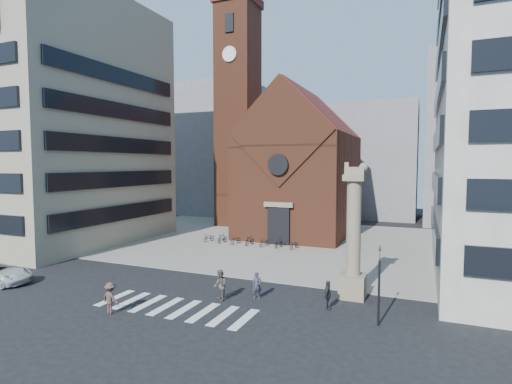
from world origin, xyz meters
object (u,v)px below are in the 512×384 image
Objects in this scene: pedestrian_1 at (220,285)px; pedestrian_2 at (328,295)px; scooter_0 at (209,238)px; lion_column at (354,244)px; pedestrian_0 at (257,285)px; traffic_light at (379,283)px.

pedestrian_1 reaches higher than pedestrian_2.
scooter_0 is (-16.57, 15.10, -0.36)m from pedestrian_2.
scooter_0 is at bearing 172.68° from pedestrian_1.
lion_column is 5.13× the size of scooter_0.
pedestrian_1 is at bearing -179.05° from pedestrian_0.
pedestrian_1 is at bearing 179.06° from traffic_light.
traffic_light is 25.57m from scooter_0.
scooter_0 is at bearing 144.86° from lion_column.
pedestrian_2 is (6.55, 1.11, -0.11)m from pedestrian_1.
pedestrian_0 is at bearing 83.69° from pedestrian_1.
pedestrian_1 reaches higher than pedestrian_0.
lion_column reaches higher than traffic_light.
lion_column is 4.47× the size of pedestrian_1.
pedestrian_0 is at bearing 169.37° from traffic_light.
pedestrian_1 is 1.13× the size of pedestrian_2.
traffic_light is at bearing -113.97° from pedestrian_2.
scooter_0 is at bearing 46.63° from pedestrian_2.
lion_column is 3.90m from pedestrian_2.
pedestrian_1 is at bearing 98.63° from pedestrian_2.
pedestrian_0 reaches higher than scooter_0.
pedestrian_2 is (-1.01, -2.73, -2.60)m from lion_column.
scooter_0 is (-11.99, 14.95, -0.35)m from pedestrian_0.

